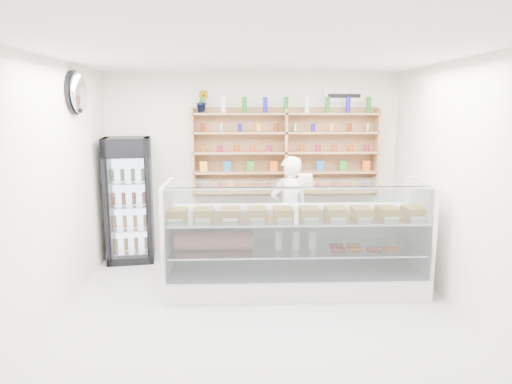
{
  "coord_description": "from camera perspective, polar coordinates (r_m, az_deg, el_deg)",
  "views": [
    {
      "loc": [
        -0.21,
        -4.58,
        2.26
      ],
      "look_at": [
        -0.01,
        0.9,
        1.25
      ],
      "focal_mm": 32.0,
      "sensor_mm": 36.0,
      "label": 1
    }
  ],
  "objects": [
    {
      "name": "room",
      "position": [
        4.67,
        0.48,
        -0.23
      ],
      "size": [
        5.0,
        5.0,
        5.0
      ],
      "color": "silver",
      "rests_on": "ground"
    },
    {
      "name": "display_counter",
      "position": [
        5.82,
        4.85,
        -8.53
      ],
      "size": [
        3.18,
        0.95,
        1.38
      ],
      "color": "white",
      "rests_on": "floor"
    },
    {
      "name": "shop_worker",
      "position": [
        6.61,
        4.17,
        -2.39
      ],
      "size": [
        0.68,
        0.56,
        1.6
      ],
      "primitive_type": "imported",
      "rotation": [
        0.0,
        0.0,
        3.5
      ],
      "color": "white",
      "rests_on": "floor"
    },
    {
      "name": "drinks_cooler",
      "position": [
        7.04,
        -15.58,
        -0.9
      ],
      "size": [
        0.75,
        0.74,
        1.85
      ],
      "rotation": [
        0.0,
        0.0,
        0.15
      ],
      "color": "black",
      "rests_on": "floor"
    },
    {
      "name": "wall_shelving",
      "position": [
        6.99,
        3.71,
        4.92
      ],
      "size": [
        2.84,
        0.28,
        1.33
      ],
      "color": "#A2734C",
      "rests_on": "back_wall"
    },
    {
      "name": "potted_plant",
      "position": [
        6.94,
        -6.73,
        11.18
      ],
      "size": [
        0.21,
        0.18,
        0.33
      ],
      "primitive_type": "imported",
      "rotation": [
        0.0,
        0.0,
        -0.18
      ],
      "color": "#1E6626",
      "rests_on": "wall_shelving"
    },
    {
      "name": "security_mirror",
      "position": [
        6.11,
        -21.31,
        11.49
      ],
      "size": [
        0.15,
        0.5,
        0.5
      ],
      "primitive_type": "ellipsoid",
      "color": "silver",
      "rests_on": "left_wall"
    },
    {
      "name": "wall_sign",
      "position": [
        7.24,
        10.94,
        11.72
      ],
      "size": [
        0.62,
        0.03,
        0.2
      ],
      "primitive_type": "cube",
      "color": "white",
      "rests_on": "back_wall"
    }
  ]
}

